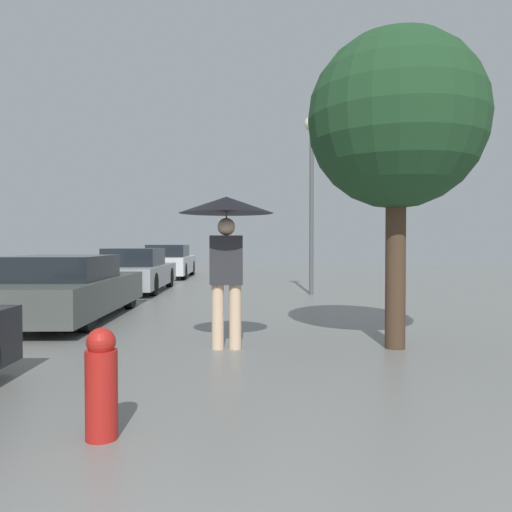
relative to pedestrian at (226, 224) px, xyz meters
The scene contains 7 objects.
pedestrian is the anchor object (origin of this frame).
parked_car_second 4.19m from the pedestrian, 138.76° to the left, with size 1.85×4.58×1.16m.
parked_car_third 8.59m from the pedestrian, 110.09° to the left, with size 1.67×4.47×1.24m.
parked_car_farthest 14.39m from the pedestrian, 101.69° to the left, with size 1.74×4.57×1.33m.
tree 2.58m from the pedestrian, ahead, with size 2.30×2.30×4.12m.
street_lamp 7.46m from the pedestrian, 73.81° to the left, with size 0.40×0.40×4.78m.
fire_hydrant 3.30m from the pedestrian, 104.32° to the right, with size 0.22×0.22×0.78m.
Camera 1 is at (-0.03, -0.87, 1.36)m, focal length 35.00 mm.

